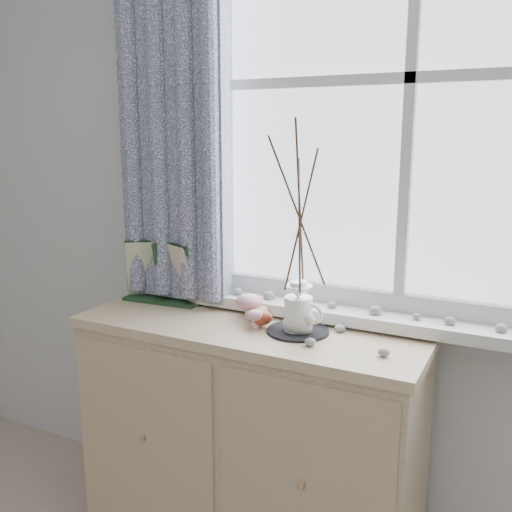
% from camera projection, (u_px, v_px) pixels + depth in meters
% --- Properties ---
extents(sideboard, '(1.20, 0.45, 0.85)m').
position_uv_depth(sideboard, '(249.00, 438.00, 2.02)').
color(sideboard, beige).
rests_on(sideboard, ground).
extents(botanical_book, '(0.36, 0.16, 0.24)m').
position_uv_depth(botanical_book, '(157.00, 272.00, 2.14)').
color(botanical_book, '#1C3B1F').
rests_on(botanical_book, sideboard).
extents(toadstool_cluster, '(0.14, 0.15, 0.09)m').
position_uv_depth(toadstool_cluster, '(251.00, 306.00, 1.95)').
color(toadstool_cluster, white).
rests_on(toadstool_cluster, sideboard).
extents(wooden_eggs, '(0.14, 0.18, 0.08)m').
position_uv_depth(wooden_eggs, '(260.00, 311.00, 1.96)').
color(wooden_eggs, tan).
rests_on(wooden_eggs, sideboard).
extents(songbird_figurine, '(0.15, 0.08, 0.07)m').
position_uv_depth(songbird_figurine, '(297.00, 324.00, 1.82)').
color(songbird_figurine, white).
rests_on(songbird_figurine, sideboard).
extents(crocheted_doily, '(0.20, 0.20, 0.01)m').
position_uv_depth(crocheted_doily, '(298.00, 331.00, 1.85)').
color(crocheted_doily, black).
rests_on(crocheted_doily, sideboard).
extents(twig_pitcher, '(0.25, 0.25, 0.69)m').
position_uv_depth(twig_pitcher, '(300.00, 212.00, 1.77)').
color(twig_pitcher, white).
rests_on(twig_pitcher, crocheted_doily).
extents(sideboard_pebbles, '(0.34, 0.23, 0.02)m').
position_uv_depth(sideboard_pebbles, '(335.00, 335.00, 1.79)').
color(sideboard_pebbles, '#98999B').
rests_on(sideboard_pebbles, sideboard).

